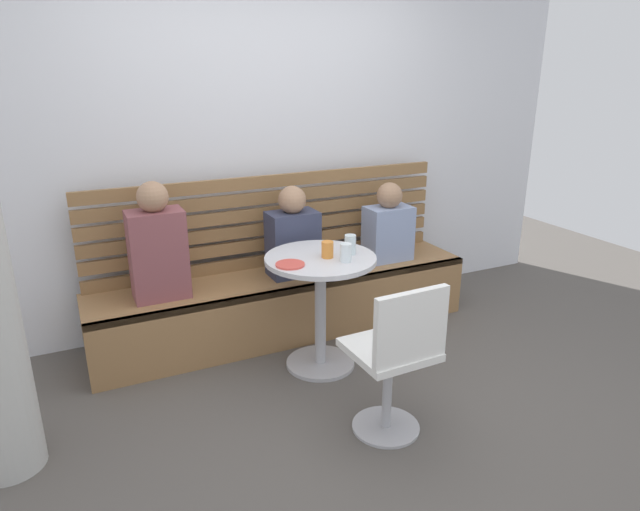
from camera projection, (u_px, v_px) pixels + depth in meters
ground at (371, 421)px, 3.03m from camera, size 8.00×8.00×0.00m
back_wall at (260, 122)px, 3.96m from camera, size 5.20×0.10×2.90m
booth_bench at (287, 304)px, 3.98m from camera, size 2.70×0.52×0.44m
booth_backrest at (272, 220)px, 4.01m from camera, size 2.65×0.04×0.67m
cafe_table at (320, 290)px, 3.44m from camera, size 0.68×0.68×0.74m
white_chair at (396, 356)px, 2.77m from camera, size 0.41×0.41×0.85m
person_adult at (157, 247)px, 3.44m from camera, size 0.34×0.22×0.74m
person_child_left at (388, 226)px, 4.15m from camera, size 0.34×0.22×0.59m
person_child_middle at (293, 236)px, 3.84m from camera, size 0.34×0.22×0.63m
cup_glass_tall at (350, 244)px, 3.40m from camera, size 0.07×0.07×0.12m
cup_tumbler_orange at (327, 250)px, 3.34m from camera, size 0.07×0.07×0.10m
cup_water_clear at (346, 253)px, 3.27m from camera, size 0.07×0.07×0.11m
plate_small at (290, 264)px, 3.21m from camera, size 0.17×0.17×0.01m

